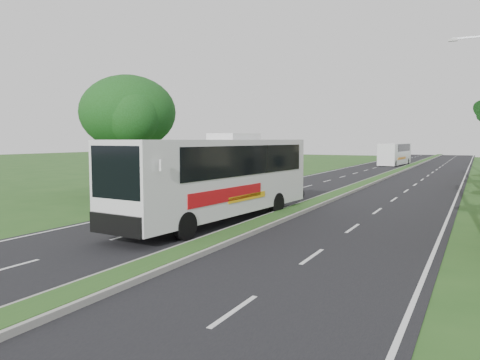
% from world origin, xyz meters
% --- Properties ---
extents(ground, '(180.00, 180.00, 0.00)m').
position_xyz_m(ground, '(0.00, 0.00, 0.00)').
color(ground, '#27501D').
rests_on(ground, ground).
extents(road_asphalt, '(14.00, 160.00, 0.02)m').
position_xyz_m(road_asphalt, '(0.00, 20.00, 0.01)').
color(road_asphalt, black).
rests_on(road_asphalt, ground).
extents(median_strip, '(1.20, 160.00, 0.18)m').
position_xyz_m(median_strip, '(0.00, 20.00, 0.10)').
color(median_strip, gray).
rests_on(median_strip, ground).
extents(lane_edge_left, '(0.12, 160.00, 0.01)m').
position_xyz_m(lane_edge_left, '(-6.70, 20.00, 0.00)').
color(lane_edge_left, silver).
rests_on(lane_edge_left, ground).
extents(lane_edge_right, '(0.12, 160.00, 0.01)m').
position_xyz_m(lane_edge_right, '(6.70, 20.00, 0.00)').
color(lane_edge_right, silver).
rests_on(lane_edge_right, ground).
extents(shade_tree, '(6.30, 6.00, 7.54)m').
position_xyz_m(shade_tree, '(-12.11, 10.02, 5.03)').
color(shade_tree, '#473321').
rests_on(shade_tree, ground).
extents(coach_bus_main, '(3.47, 11.85, 3.78)m').
position_xyz_m(coach_bus_main, '(-1.97, 4.07, 2.08)').
color(coach_bus_main, white).
rests_on(coach_bus_main, ground).
extents(coach_bus_far, '(2.85, 10.25, 2.95)m').
position_xyz_m(coach_bus_far, '(-2.40, 52.94, 1.67)').
color(coach_bus_far, white).
rests_on(coach_bus_far, ground).
extents(motorcyclist, '(1.73, 0.96, 2.21)m').
position_xyz_m(motorcyclist, '(-2.00, 12.99, 0.80)').
color(motorcyclist, black).
rests_on(motorcyclist, ground).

